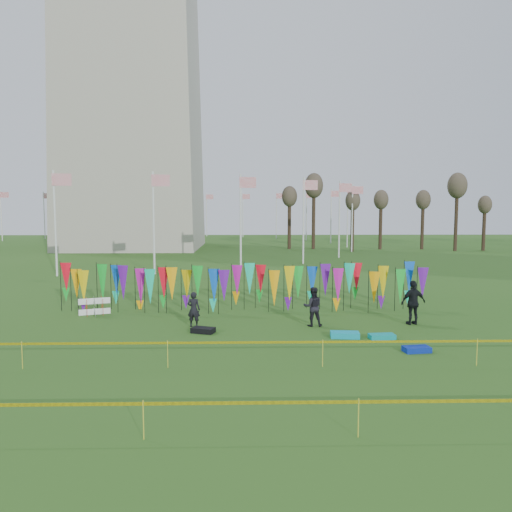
{
  "coord_description": "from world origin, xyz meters",
  "views": [
    {
      "loc": [
        0.34,
        -18.06,
        5.12
      ],
      "look_at": [
        0.88,
        6.0,
        2.84
      ],
      "focal_mm": 35.0,
      "sensor_mm": 36.0,
      "label": 1
    }
  ],
  "objects_px": {
    "kite_bag_turquoise": "(345,335)",
    "kite_bag_teal": "(382,336)",
    "person_mid": "(313,307)",
    "box_kite": "(95,306)",
    "kite_bag_black": "(203,330)",
    "kite_bag_blue": "(417,349)",
    "person_right": "(413,303)",
    "person_left": "(194,309)"
  },
  "relations": [
    {
      "from": "person_left",
      "to": "kite_bag_blue",
      "type": "bearing_deg",
      "value": 165.16
    },
    {
      "from": "person_left",
      "to": "person_right",
      "type": "bearing_deg",
      "value": -167.97
    },
    {
      "from": "kite_bag_turquoise",
      "to": "kite_bag_teal",
      "type": "xyz_separation_m",
      "value": [
        1.43,
        -0.23,
        -0.02
      ]
    },
    {
      "from": "box_kite",
      "to": "person_left",
      "type": "xyz_separation_m",
      "value": [
        5.05,
        -2.57,
        0.36
      ]
    },
    {
      "from": "person_mid",
      "to": "kite_bag_turquoise",
      "type": "height_order",
      "value": "person_mid"
    },
    {
      "from": "person_right",
      "to": "kite_bag_black",
      "type": "distance_m",
      "value": 9.32
    },
    {
      "from": "kite_bag_black",
      "to": "kite_bag_blue",
      "type": "bearing_deg",
      "value": -20.55
    },
    {
      "from": "kite_bag_black",
      "to": "person_mid",
      "type": "bearing_deg",
      "value": 12.99
    },
    {
      "from": "kite_bag_turquoise",
      "to": "box_kite",
      "type": "bearing_deg",
      "value": 158.1
    },
    {
      "from": "kite_bag_blue",
      "to": "kite_bag_teal",
      "type": "height_order",
      "value": "kite_bag_blue"
    },
    {
      "from": "box_kite",
      "to": "kite_bag_turquoise",
      "type": "distance_m",
      "value": 12.14
    },
    {
      "from": "kite_bag_black",
      "to": "kite_bag_turquoise",
      "type": "bearing_deg",
      "value": -9.06
    },
    {
      "from": "person_mid",
      "to": "kite_bag_black",
      "type": "distance_m",
      "value": 4.89
    },
    {
      "from": "kite_bag_turquoise",
      "to": "kite_bag_black",
      "type": "height_order",
      "value": "kite_bag_turquoise"
    },
    {
      "from": "box_kite",
      "to": "kite_bag_turquoise",
      "type": "xyz_separation_m",
      "value": [
        11.26,
        -4.53,
        -0.3
      ]
    },
    {
      "from": "person_right",
      "to": "person_mid",
      "type": "bearing_deg",
      "value": -9.88
    },
    {
      "from": "kite_bag_black",
      "to": "kite_bag_teal",
      "type": "relative_size",
      "value": 0.93
    },
    {
      "from": "box_kite",
      "to": "person_right",
      "type": "xyz_separation_m",
      "value": [
        14.73,
        -2.34,
        0.57
      ]
    },
    {
      "from": "kite_bag_turquoise",
      "to": "kite_bag_black",
      "type": "bearing_deg",
      "value": 170.94
    },
    {
      "from": "person_mid",
      "to": "kite_bag_turquoise",
      "type": "xyz_separation_m",
      "value": [
        1.01,
        -2.0,
        -0.75
      ]
    },
    {
      "from": "person_mid",
      "to": "person_right",
      "type": "distance_m",
      "value": 4.49
    },
    {
      "from": "box_kite",
      "to": "kite_bag_blue",
      "type": "xyz_separation_m",
      "value": [
        13.44,
        -6.58,
        -0.32
      ]
    },
    {
      "from": "kite_bag_turquoise",
      "to": "kite_bag_blue",
      "type": "xyz_separation_m",
      "value": [
        2.18,
        -2.05,
        -0.01
      ]
    },
    {
      "from": "person_mid",
      "to": "kite_bag_teal",
      "type": "bearing_deg",
      "value": 138.44
    },
    {
      "from": "person_left",
      "to": "person_right",
      "type": "relative_size",
      "value": 0.78
    },
    {
      "from": "box_kite",
      "to": "kite_bag_blue",
      "type": "relative_size",
      "value": 0.88
    },
    {
      "from": "kite_bag_blue",
      "to": "kite_bag_teal",
      "type": "bearing_deg",
      "value": 112.48
    },
    {
      "from": "person_right",
      "to": "kite_bag_teal",
      "type": "distance_m",
      "value": 3.28
    },
    {
      "from": "person_right",
      "to": "kite_bag_blue",
      "type": "height_order",
      "value": "person_right"
    },
    {
      "from": "kite_bag_blue",
      "to": "person_mid",
      "type": "bearing_deg",
      "value": 128.28
    },
    {
      "from": "person_left",
      "to": "kite_bag_blue",
      "type": "xyz_separation_m",
      "value": [
        8.39,
        -4.01,
        -0.67
      ]
    },
    {
      "from": "kite_bag_turquoise",
      "to": "kite_bag_blue",
      "type": "height_order",
      "value": "kite_bag_turquoise"
    },
    {
      "from": "box_kite",
      "to": "kite_bag_teal",
      "type": "relative_size",
      "value": 0.83
    },
    {
      "from": "box_kite",
      "to": "person_right",
      "type": "distance_m",
      "value": 14.92
    },
    {
      "from": "box_kite",
      "to": "person_left",
      "type": "height_order",
      "value": "person_left"
    },
    {
      "from": "kite_bag_blue",
      "to": "kite_bag_black",
      "type": "xyz_separation_m",
      "value": [
        -7.9,
        2.96,
        0.01
      ]
    },
    {
      "from": "box_kite",
      "to": "person_left",
      "type": "distance_m",
      "value": 5.68
    },
    {
      "from": "kite_bag_turquoise",
      "to": "kite_bag_teal",
      "type": "distance_m",
      "value": 1.44
    },
    {
      "from": "box_kite",
      "to": "person_mid",
      "type": "height_order",
      "value": "person_mid"
    },
    {
      "from": "person_mid",
      "to": "kite_bag_black",
      "type": "xyz_separation_m",
      "value": [
        -4.7,
        -1.09,
        -0.75
      ]
    },
    {
      "from": "person_mid",
      "to": "kite_bag_teal",
      "type": "distance_m",
      "value": 3.39
    },
    {
      "from": "box_kite",
      "to": "kite_bag_black",
      "type": "xyz_separation_m",
      "value": [
        5.54,
        -3.61,
        -0.31
      ]
    }
  ]
}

